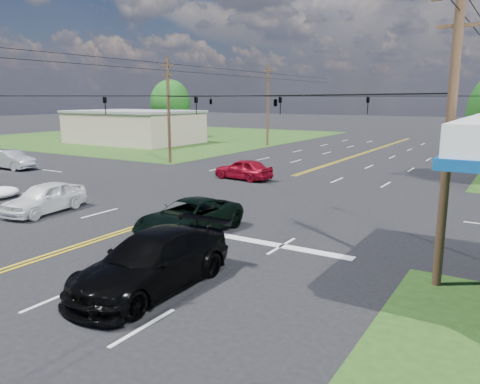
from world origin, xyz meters
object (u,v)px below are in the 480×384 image
Objects in this scene: pole_nw at (169,109)px; tree_far_l at (170,103)px; sedan_silver at (11,160)px; retail_nw at (134,128)px; pole_se at (450,130)px; pickup_dkgreen at (189,217)px; pickup_white at (45,198)px; pole_left_far at (268,104)px; suv_black at (152,262)px.

pole_nw is 29.83m from tree_far_l.
tree_far_l is 1.83× the size of sedan_silver.
retail_nw is 1.68× the size of pole_se.
pickup_white reaches higher than pickup_dkgreen.
pole_se is at bearing -42.34° from tree_far_l.
pole_se is at bearing -6.91° from pickup_white.
tree_far_l is (-19.00, 4.00, 0.03)m from pole_left_far.
tree_far_l is (-45.00, 41.00, 0.28)m from pole_se.
pole_se is 1.00× the size of pole_nw.
pickup_dkgreen is 0.90× the size of suv_black.
pickup_white is at bearing -69.27° from pole_nw.
pole_se is 60.88m from tree_far_l.
tree_far_l reaches higher than suv_black.
retail_nw is 44.75m from pickup_dkgreen.
sedan_silver is at bearing -70.60° from retail_nw.
suv_black is at bearing -116.92° from sedan_silver.
pickup_dkgreen is at bearing -48.06° from pole_nw.
pole_nw reaches higher than sedan_silver.
pole_nw is 0.95× the size of pole_left_far.
pole_left_far reaches higher than retail_nw.
pole_nw is at bearing -37.41° from retail_nw.
tree_far_l reaches higher than pickup_white.
pole_left_far is at bearing 92.65° from pickup_white.
pole_left_far is at bearing 90.00° from pole_nw.
retail_nw is at bearing -160.56° from pole_left_far.
pole_left_far is (17.00, 6.00, 3.17)m from retail_nw.
pole_nw is 1.75× the size of pickup_dkgreen.
pole_nw reaches higher than pickup_dkgreen.
pickup_dkgreen is (15.72, -17.50, -4.16)m from pole_nw.
suv_black is 30.25m from sedan_silver.
pole_nw is at bearing -90.00° from pole_left_far.
retail_nw is 10.69m from tree_far_l.
pole_nw is at bearing 128.69° from suv_black.
pole_left_far is at bearing -18.73° from sedan_silver.
pole_se reaches higher than sedan_silver.
sedan_silver is (-8.90, -10.00, -4.13)m from pole_nw.
pickup_white is 0.98× the size of sedan_silver.
suv_black is at bearing -60.50° from pickup_dkgreen.
pole_nw is 19.00m from pole_left_far.
sedan_silver is at bearing -72.99° from tree_far_l.
tree_far_l is 48.98m from pickup_white.
pickup_dkgreen is at bearing 177.21° from pole_se.
pole_left_far reaches higher than sedan_silver.
tree_far_l is at bearing 133.28° from pickup_dkgreen.
tree_far_l is at bearing 129.04° from suv_black.
sedan_silver is (-15.83, 8.32, -0.01)m from pickup_white.
sedan_silver is at bearing -131.67° from pole_nw.
pole_se is at bearing -35.79° from retail_nw.
pole_se is 9.86m from suv_black.
suv_black is (18.46, -22.90, -4.04)m from pole_nw.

